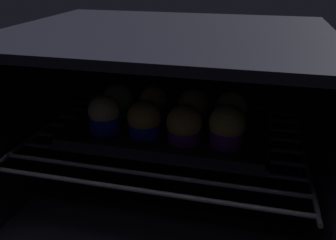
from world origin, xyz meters
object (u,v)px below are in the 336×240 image
at_px(muffin_row0_col2, 184,125).
at_px(muffin_row0_col3, 227,126).
at_px(muffin_row0_col1, 144,120).
at_px(muffin_row1_col2, 194,107).
at_px(muffin_row1_col3, 232,110).
at_px(baking_tray, 168,131).
at_px(muffin_row0_col0, 104,115).
at_px(muffin_row1_col1, 154,104).
at_px(muffin_row1_col0, 119,101).

relative_size(muffin_row0_col2, muffin_row0_col3, 0.96).
bearing_deg(muffin_row0_col2, muffin_row0_col1, 175.15).
bearing_deg(muffin_row1_col2, muffin_row0_col1, -135.51).
bearing_deg(muffin_row0_col1, muffin_row1_col3, 27.11).
xyz_separation_m(baking_tray, muffin_row0_col0, (-0.12, -0.04, 0.04)).
bearing_deg(muffin_row0_col1, baking_tray, 45.19).
relative_size(muffin_row0_col1, muffin_row1_col3, 0.94).
bearing_deg(muffin_row1_col1, muffin_row0_col3, -27.25).
bearing_deg(muffin_row0_col3, baking_tray, 161.03).
distance_m(baking_tray, muffin_row0_col2, 0.07).
height_order(muffin_row0_col2, muffin_row1_col1, same).
height_order(muffin_row1_col0, muffin_row1_col2, muffin_row1_col2).
xyz_separation_m(muffin_row0_col0, muffin_row1_col3, (0.25, 0.08, -0.00)).
relative_size(muffin_row0_col1, muffin_row0_col2, 0.93).
relative_size(muffin_row1_col0, muffin_row1_col2, 0.97).
bearing_deg(muffin_row0_col0, muffin_row0_col1, 0.36).
height_order(muffin_row1_col0, muffin_row1_col3, muffin_row1_col3).
height_order(muffin_row0_col0, muffin_row1_col2, muffin_row0_col0).
xyz_separation_m(muffin_row0_col0, muffin_row0_col3, (0.25, -0.00, 0.00)).
distance_m(muffin_row1_col0, muffin_row1_col3, 0.25).
bearing_deg(muffin_row1_col0, muffin_row0_col0, -89.52).
relative_size(muffin_row0_col0, muffin_row1_col3, 1.03).
distance_m(muffin_row1_col0, muffin_row1_col1, 0.08).
bearing_deg(muffin_row1_col2, muffin_row1_col3, 1.10).
xyz_separation_m(muffin_row0_col3, muffin_row1_col0, (-0.25, 0.08, -0.00)).
distance_m(baking_tray, muffin_row1_col0, 0.14).
bearing_deg(muffin_row1_col3, muffin_row1_col1, -179.43).
relative_size(muffin_row0_col2, muffin_row1_col1, 0.99).
bearing_deg(muffin_row0_col0, muffin_row1_col3, 18.73).
relative_size(muffin_row0_col3, muffin_row1_col3, 1.04).
xyz_separation_m(muffin_row0_col0, muffin_row0_col1, (0.08, 0.00, -0.00)).
relative_size(baking_tray, muffin_row0_col0, 5.23).
bearing_deg(muffin_row0_col3, muffin_row0_col0, 179.23).
bearing_deg(muffin_row1_col0, muffin_row0_col2, -27.83).
bearing_deg(muffin_row1_col2, muffin_row0_col3, -47.72).
height_order(baking_tray, muffin_row1_col1, muffin_row1_col1).
distance_m(muffin_row0_col1, muffin_row1_col2, 0.12).
xyz_separation_m(muffin_row0_col3, muffin_row1_col2, (-0.08, 0.09, -0.00)).
bearing_deg(muffin_row0_col3, muffin_row1_col0, 161.02).
bearing_deg(muffin_row0_col1, muffin_row0_col2, -4.85).
xyz_separation_m(muffin_row0_col0, muffin_row1_col0, (-0.00, 0.08, -0.00)).
height_order(muffin_row0_col0, muffin_row0_col2, muffin_row0_col0).
relative_size(muffin_row0_col0, muffin_row0_col3, 0.98).
bearing_deg(baking_tray, muffin_row1_col2, 43.89).
bearing_deg(baking_tray, muffin_row0_col2, -46.64).
bearing_deg(muffin_row1_col3, muffin_row1_col2, -178.90).
bearing_deg(muffin_row0_col0, baking_tray, 17.62).
relative_size(baking_tray, muffin_row1_col1, 5.27).
distance_m(muffin_row1_col1, muffin_row1_col3, 0.17).
bearing_deg(muffin_row1_col2, baking_tray, -136.11).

